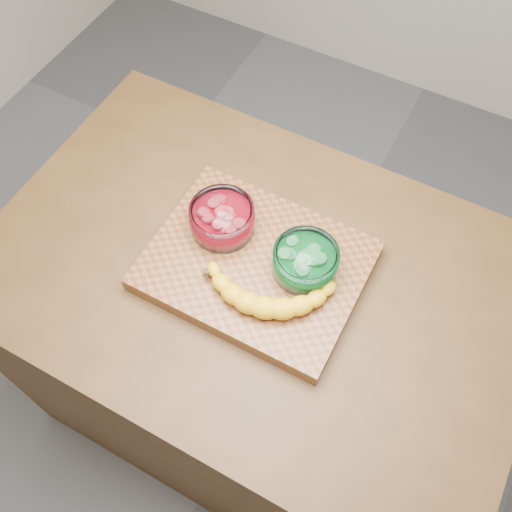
% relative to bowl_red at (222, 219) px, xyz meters
% --- Properties ---
extents(ground, '(3.50, 3.50, 0.00)m').
position_rel_bowl_red_xyz_m(ground, '(0.10, -0.04, -0.97)').
color(ground, '#57575B').
rests_on(ground, ground).
extents(counter, '(1.20, 0.80, 0.90)m').
position_rel_bowl_red_xyz_m(counter, '(0.10, -0.04, -0.52)').
color(counter, '#482E15').
rests_on(counter, ground).
extents(cutting_board, '(0.45, 0.35, 0.04)m').
position_rel_bowl_red_xyz_m(cutting_board, '(0.10, -0.04, -0.05)').
color(cutting_board, brown).
rests_on(cutting_board, counter).
extents(bowl_red, '(0.14, 0.14, 0.07)m').
position_rel_bowl_red_xyz_m(bowl_red, '(0.00, 0.00, 0.00)').
color(bowl_red, white).
rests_on(bowl_red, cutting_board).
extents(bowl_green, '(0.14, 0.14, 0.06)m').
position_rel_bowl_red_xyz_m(bowl_green, '(0.20, -0.01, -0.00)').
color(bowl_green, white).
rests_on(bowl_green, cutting_board).
extents(banana, '(0.30, 0.17, 0.04)m').
position_rel_bowl_red_xyz_m(banana, '(0.16, -0.09, -0.01)').
color(banana, gold).
rests_on(banana, cutting_board).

